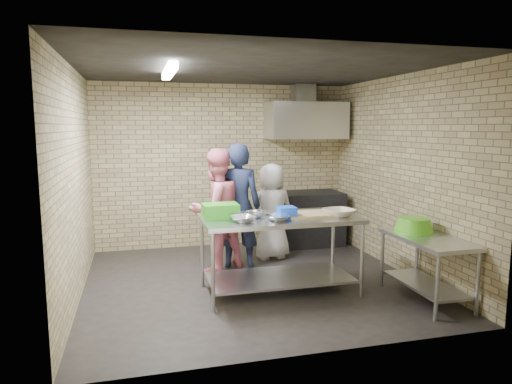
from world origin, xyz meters
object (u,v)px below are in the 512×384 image
stove (305,218)px  man_navy (238,206)px  green_crate (220,211)px  bottle_red (305,125)px  bottle_green (326,126)px  woman_white (272,211)px  prep_table (280,254)px  side_counter (426,268)px  blue_tub (286,212)px  woman_pink (216,210)px  green_basin (414,225)px

stove → man_navy: man_navy is taller
green_crate → bottle_red: bearing=49.6°
green_crate → bottle_green: bearing=44.1°
woman_white → man_navy: bearing=20.6°
prep_table → man_navy: 1.22m
side_counter → stove: stove is taller
prep_table → stove: prep_table is taller
blue_tub → woman_pink: (-0.64, 1.17, -0.15)m
green_basin → woman_pink: woman_pink is taller
blue_tub → green_basin: (1.50, -0.32, -0.17)m
side_counter → bottle_green: (0.00, 2.99, 1.64)m
side_counter → green_crate: 2.49m
prep_table → woman_pink: (-0.59, 1.07, 0.39)m
green_basin → bottle_red: size_ratio=2.56×
blue_tub → bottle_red: bottle_red is taller
green_basin → man_navy: bearing=139.6°
prep_table → blue_tub: size_ratio=9.00×
side_counter → man_navy: (-1.83, 1.79, 0.51)m
bottle_red → woman_white: bearing=-133.4°
bottle_red → bottle_green: bearing=0.0°
woman_pink → woman_white: size_ratio=1.17×
bottle_red → man_navy: (-1.43, -1.20, -1.14)m
bottle_red → woman_pink: bottle_red is taller
blue_tub → woman_pink: woman_pink is taller
bottle_red → green_basin: bearing=-82.1°
bottle_green → woman_pink: size_ratio=0.09×
blue_tub → woman_pink: bearing=118.9°
side_counter → woman_white: 2.46m
side_counter → man_navy: bearing=135.7°
prep_table → blue_tub: (0.05, -0.10, 0.53)m
bottle_red → man_navy: bearing=-140.1°
prep_table → man_navy: man_navy is taller
green_crate → blue_tub: (0.75, -0.22, -0.02)m
blue_tub → woman_white: 1.57m
side_counter → bottle_green: bearing=90.0°
stove → bottle_red: bottle_red is taller
man_navy → woman_pink: 0.34m
blue_tub → woman_white: bearing=79.8°
woman_pink → blue_tub: bearing=93.1°
blue_tub → side_counter: bearing=-20.7°
bottle_green → bottle_red: bearing=180.0°
green_crate → side_counter: bearing=-19.3°
prep_table → bottle_green: (1.57, 2.32, 1.55)m
green_crate → bottle_green: (2.27, 2.20, 1.00)m
prep_table → green_crate: (-0.70, 0.12, 0.55)m
side_counter → bottle_green: size_ratio=8.00×
prep_table → woman_pink: bearing=119.1°
side_counter → woman_white: (-1.25, 2.10, 0.35)m
bottle_red → woman_white: 1.79m
prep_table → woman_white: size_ratio=1.28×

